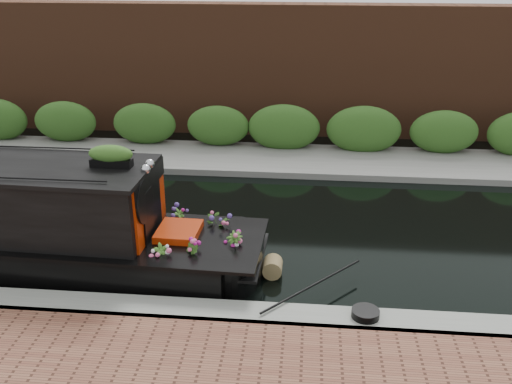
{
  "coord_description": "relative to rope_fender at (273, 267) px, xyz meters",
  "views": [
    {
      "loc": [
        2.75,
        -10.77,
        5.54
      ],
      "look_at": [
        1.78,
        -0.6,
        1.15
      ],
      "focal_mm": 40.0,
      "sensor_mm": 36.0,
      "label": 1
    }
  ],
  "objects": [
    {
      "name": "far_bank_path",
      "position": [
        -2.2,
        5.97,
        -0.18
      ],
      "size": [
        40.0,
        2.4,
        0.34
      ],
      "primitive_type": "cube",
      "color": "slate",
      "rests_on": "ground"
    },
    {
      "name": "far_brick_wall",
      "position": [
        -2.2,
        8.97,
        -0.18
      ],
      "size": [
        40.0,
        1.0,
        8.0
      ],
      "primitive_type": "cube",
      "color": "#512D1B",
      "rests_on": "ground"
    },
    {
      "name": "ground",
      "position": [
        -2.2,
        1.77,
        -0.18
      ],
      "size": [
        80.0,
        80.0,
        0.0
      ],
      "primitive_type": "plane",
      "color": "black",
      "rests_on": "ground"
    },
    {
      "name": "coiled_mooring_rope",
      "position": [
        1.55,
        -1.49,
        0.13
      ],
      "size": [
        0.44,
        0.44,
        0.12
      ],
      "primitive_type": "cylinder",
      "color": "black",
      "rests_on": "near_bank_coping"
    },
    {
      "name": "far_hedge",
      "position": [
        -2.2,
        6.87,
        -0.18
      ],
      "size": [
        40.0,
        1.1,
        2.8
      ],
      "primitive_type": "cube",
      "color": "#2B551C",
      "rests_on": "ground"
    },
    {
      "name": "near_bank_coping",
      "position": [
        -2.2,
        -1.53,
        -0.18
      ],
      "size": [
        40.0,
        0.6,
        0.5
      ],
      "primitive_type": "cube",
      "color": "gray",
      "rests_on": "ground"
    },
    {
      "name": "rope_fender",
      "position": [
        0.0,
        0.0,
        0.0
      ],
      "size": [
        0.35,
        0.39,
        0.35
      ],
      "primitive_type": "cylinder",
      "rotation": [
        1.57,
        0.0,
        0.0
      ],
      "color": "olive",
      "rests_on": "ground"
    }
  ]
}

